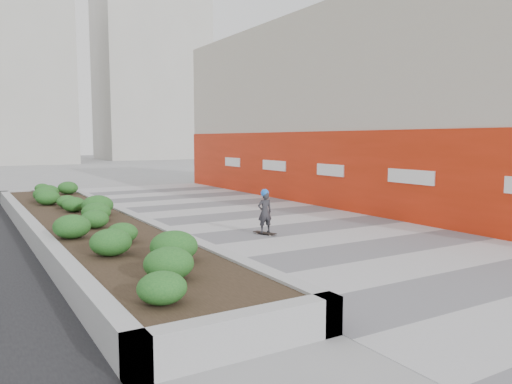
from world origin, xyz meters
TOP-DOWN VIEW (x-y plane):
  - ground at (0.00, 0.00)m, footprint 160.00×160.00m
  - walkway at (0.00, 3.00)m, footprint 8.00×36.00m
  - building at (6.98, 8.98)m, footprint 6.04×24.08m
  - planter at (-5.50, 7.00)m, footprint 3.00×18.00m
  - distant_bldg_north_r at (15.00, 60.00)m, footprint 14.00×10.00m
  - manhole_cover at (0.50, 3.00)m, footprint 0.44×0.44m
  - skateboarder at (-1.10, 4.69)m, footprint 0.45×0.75m

SIDE VIEW (x-z plane):
  - ground at x=0.00m, z-range 0.00..0.00m
  - manhole_cover at x=0.50m, z-range 0.00..0.01m
  - walkway at x=0.00m, z-range 0.00..0.01m
  - planter at x=-5.50m, z-range -0.03..0.87m
  - skateboarder at x=-1.10m, z-range 0.01..1.32m
  - building at x=6.98m, z-range -0.02..7.98m
  - distant_bldg_north_r at x=15.00m, z-range 0.00..24.00m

